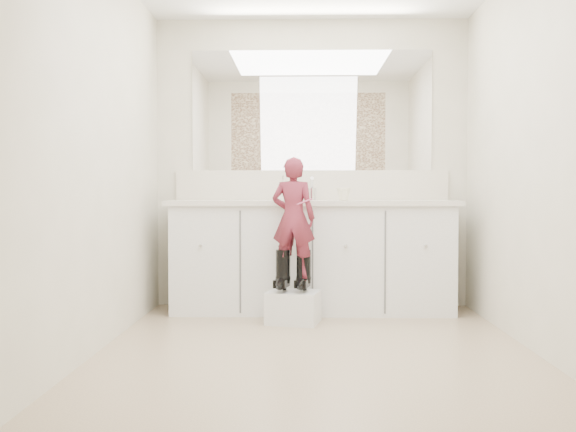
{
  "coord_description": "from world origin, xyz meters",
  "views": [
    {
      "loc": [
        -0.08,
        -3.9,
        0.94
      ],
      "look_at": [
        -0.18,
        0.65,
        0.79
      ],
      "focal_mm": 40.0,
      "sensor_mm": 36.0,
      "label": 1
    }
  ],
  "objects": [
    {
      "name": "boot_right",
      "position": [
        -0.07,
        0.75,
        0.38
      ],
      "size": [
        0.15,
        0.22,
        0.3
      ],
      "primitive_type": null,
      "rotation": [
        0.0,
        0.0,
        -0.21
      ],
      "color": "black",
      "rests_on": "step_stool"
    },
    {
      "name": "countertop",
      "position": [
        0.0,
        1.21,
        0.87
      ],
      "size": [
        2.28,
        0.58,
        0.04
      ],
      "primitive_type": "cube",
      "color": "beige",
      "rests_on": "vanity_cabinet"
    },
    {
      "name": "wall_back",
      "position": [
        0.0,
        1.5,
        1.2
      ],
      "size": [
        2.6,
        0.0,
        2.6
      ],
      "primitive_type": "plane",
      "rotation": [
        1.57,
        0.0,
        0.0
      ],
      "color": "beige",
      "rests_on": "floor"
    },
    {
      "name": "toddler",
      "position": [
        -0.14,
        0.75,
        0.77
      ],
      "size": [
        0.36,
        0.27,
        0.87
      ],
      "primitive_type": "imported",
      "rotation": [
        0.0,
        0.0,
        2.93
      ],
      "color": "#AB344C",
      "rests_on": "step_stool"
    },
    {
      "name": "wall_left",
      "position": [
        -1.3,
        0.0,
        1.2
      ],
      "size": [
        0.0,
        3.0,
        3.0
      ],
      "primitive_type": "plane",
      "rotation": [
        1.57,
        0.0,
        1.57
      ],
      "color": "beige",
      "rests_on": "floor"
    },
    {
      "name": "soap_bottle",
      "position": [
        -0.23,
        1.23,
        0.99
      ],
      "size": [
        0.09,
        0.09,
        0.2
      ],
      "primitive_type": "imported",
      "rotation": [
        0.0,
        0.0,
        0.03
      ],
      "color": "beige",
      "rests_on": "countertop"
    },
    {
      "name": "cup",
      "position": [
        0.25,
        1.19,
        0.94
      ],
      "size": [
        0.14,
        0.14,
        0.1
      ],
      "primitive_type": "imported",
      "rotation": [
        0.0,
        0.0,
        -0.29
      ],
      "color": "beige",
      "rests_on": "countertop"
    },
    {
      "name": "backsplash",
      "position": [
        0.0,
        1.49,
        1.02
      ],
      "size": [
        2.28,
        0.03,
        0.25
      ],
      "primitive_type": "cube",
      "color": "beige",
      "rests_on": "countertop"
    },
    {
      "name": "wall_right",
      "position": [
        1.3,
        0.0,
        1.2
      ],
      "size": [
        0.0,
        3.0,
        3.0
      ],
      "primitive_type": "plane",
      "rotation": [
        1.57,
        0.0,
        -1.57
      ],
      "color": "beige",
      "rests_on": "floor"
    },
    {
      "name": "floor",
      "position": [
        0.0,
        0.0,
        0.0
      ],
      "size": [
        3.0,
        3.0,
        0.0
      ],
      "primitive_type": "plane",
      "color": "#857057",
      "rests_on": "ground"
    },
    {
      "name": "boot_left",
      "position": [
        -0.22,
        0.75,
        0.38
      ],
      "size": [
        0.15,
        0.22,
        0.3
      ],
      "primitive_type": null,
      "rotation": [
        0.0,
        0.0,
        -0.21
      ],
      "color": "black",
      "rests_on": "step_stool"
    },
    {
      "name": "step_stool",
      "position": [
        -0.14,
        0.75,
        0.12
      ],
      "size": [
        0.42,
        0.37,
        0.23
      ],
      "primitive_type": "cube",
      "rotation": [
        0.0,
        0.0,
        -0.21
      ],
      "color": "silver",
      "rests_on": "floor"
    },
    {
      "name": "mirror",
      "position": [
        0.0,
        1.49,
        1.64
      ],
      "size": [
        2.0,
        0.02,
        1.0
      ],
      "primitive_type": "cube",
      "color": "white",
      "rests_on": "wall_back"
    },
    {
      "name": "dot_panel",
      "position": [
        0.0,
        -1.49,
        1.65
      ],
      "size": [
        2.0,
        0.01,
        1.2
      ],
      "primitive_type": "cube",
      "color": "#472819",
      "rests_on": "wall_front"
    },
    {
      "name": "vanity_cabinet",
      "position": [
        0.0,
        1.23,
        0.42
      ],
      "size": [
        2.2,
        0.55,
        0.85
      ],
      "primitive_type": "cube",
      "color": "silver",
      "rests_on": "floor"
    },
    {
      "name": "wall_front",
      "position": [
        0.0,
        -1.5,
        1.2
      ],
      "size": [
        2.6,
        0.0,
        2.6
      ],
      "primitive_type": "plane",
      "rotation": [
        -1.57,
        0.0,
        0.0
      ],
      "color": "beige",
      "rests_on": "floor"
    },
    {
      "name": "toothbrush",
      "position": [
        -0.07,
        0.7,
        0.88
      ],
      "size": [
        0.14,
        0.04,
        0.06
      ],
      "primitive_type": "cylinder",
      "rotation": [
        0.0,
        1.22,
        -0.21
      ],
      "color": "#CC4F79",
      "rests_on": "toddler"
    },
    {
      "name": "faucet",
      "position": [
        0.0,
        1.38,
        0.94
      ],
      "size": [
        0.08,
        0.08,
        0.1
      ],
      "primitive_type": "cylinder",
      "color": "silver",
      "rests_on": "countertop"
    }
  ]
}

